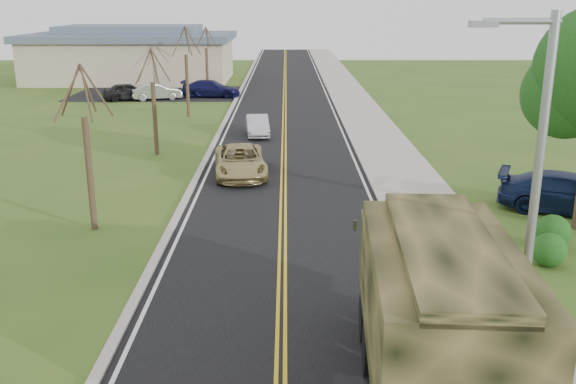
{
  "coord_description": "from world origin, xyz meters",
  "views": [
    {
      "loc": [
        0.13,
        -12.46,
        8.17
      ],
      "look_at": [
        0.19,
        8.77,
        1.8
      ],
      "focal_mm": 40.0,
      "sensor_mm": 36.0,
      "label": 1
    }
  ],
  "objects_px": {
    "military_truck": "(435,304)",
    "pickup_navy": "(569,193)",
    "sedan_silver": "(257,126)",
    "suv_champagne": "(240,161)"
  },
  "relations": [
    {
      "from": "military_truck",
      "to": "sedan_silver",
      "type": "bearing_deg",
      "value": 103.56
    },
    {
      "from": "military_truck",
      "to": "pickup_navy",
      "type": "distance_m",
      "value": 15.06
    },
    {
      "from": "military_truck",
      "to": "sedan_silver",
      "type": "height_order",
      "value": "military_truck"
    },
    {
      "from": "suv_champagne",
      "to": "military_truck",
      "type": "bearing_deg",
      "value": -80.42
    },
    {
      "from": "suv_champagne",
      "to": "pickup_navy",
      "type": "height_order",
      "value": "pickup_navy"
    },
    {
      "from": "sedan_silver",
      "to": "pickup_navy",
      "type": "distance_m",
      "value": 20.06
    },
    {
      "from": "suv_champagne",
      "to": "pickup_navy",
      "type": "relative_size",
      "value": 0.96
    },
    {
      "from": "military_truck",
      "to": "pickup_navy",
      "type": "xyz_separation_m",
      "value": [
        8.23,
        12.53,
        -1.45
      ]
    },
    {
      "from": "pickup_navy",
      "to": "suv_champagne",
      "type": "bearing_deg",
      "value": 90.34
    },
    {
      "from": "military_truck",
      "to": "sedan_silver",
      "type": "xyz_separation_m",
      "value": [
        -4.83,
        27.76,
        -1.61
      ]
    }
  ]
}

